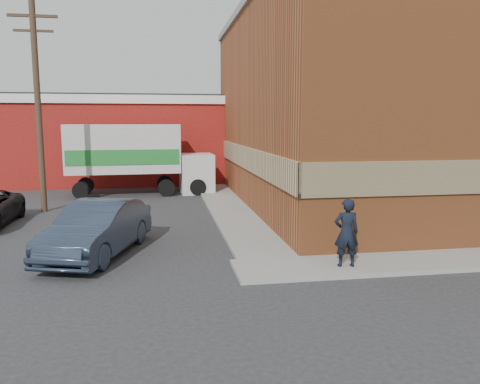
{
  "coord_description": "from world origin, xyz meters",
  "views": [
    {
      "loc": [
        -2.28,
        -12.47,
        3.89
      ],
      "look_at": [
        0.14,
        2.17,
        1.69
      ],
      "focal_mm": 35.0,
      "sensor_mm": 36.0,
      "label": 1
    }
  ],
  "objects_px": {
    "brick_building": "(387,106)",
    "man": "(346,233)",
    "box_truck": "(138,154)",
    "warehouse": "(106,139)",
    "sedan": "(98,229)",
    "utility_pole": "(38,102)"
  },
  "relations": [
    {
      "from": "brick_building",
      "to": "utility_pole",
      "type": "height_order",
      "value": "brick_building"
    },
    {
      "from": "warehouse",
      "to": "sedan",
      "type": "bearing_deg",
      "value": -84.53
    },
    {
      "from": "warehouse",
      "to": "sedan",
      "type": "relative_size",
      "value": 3.37
    },
    {
      "from": "brick_building",
      "to": "warehouse",
      "type": "relative_size",
      "value": 1.12
    },
    {
      "from": "warehouse",
      "to": "box_truck",
      "type": "distance_m",
      "value": 7.04
    },
    {
      "from": "sedan",
      "to": "warehouse",
      "type": "bearing_deg",
      "value": 112.46
    },
    {
      "from": "brick_building",
      "to": "sedan",
      "type": "relative_size",
      "value": 3.77
    },
    {
      "from": "utility_pole",
      "to": "box_truck",
      "type": "distance_m",
      "value": 6.43
    },
    {
      "from": "man",
      "to": "brick_building",
      "type": "bearing_deg",
      "value": -115.8
    },
    {
      "from": "brick_building",
      "to": "box_truck",
      "type": "xyz_separation_m",
      "value": [
        -12.09,
        4.42,
        -2.49
      ]
    },
    {
      "from": "sedan",
      "to": "box_truck",
      "type": "height_order",
      "value": "box_truck"
    },
    {
      "from": "warehouse",
      "to": "utility_pole",
      "type": "distance_m",
      "value": 11.27
    },
    {
      "from": "man",
      "to": "box_truck",
      "type": "bearing_deg",
      "value": -62.27
    },
    {
      "from": "sedan",
      "to": "brick_building",
      "type": "bearing_deg",
      "value": 47.6
    },
    {
      "from": "warehouse",
      "to": "sedan",
      "type": "xyz_separation_m",
      "value": [
        1.78,
        -18.53,
        -2.02
      ]
    },
    {
      "from": "warehouse",
      "to": "box_truck",
      "type": "height_order",
      "value": "warehouse"
    },
    {
      "from": "brick_building",
      "to": "man",
      "type": "bearing_deg",
      "value": -120.96
    },
    {
      "from": "utility_pole",
      "to": "sedan",
      "type": "bearing_deg",
      "value": -66.49
    },
    {
      "from": "utility_pole",
      "to": "warehouse",
      "type": "bearing_deg",
      "value": 82.23
    },
    {
      "from": "man",
      "to": "sedan",
      "type": "bearing_deg",
      "value": -15.89
    },
    {
      "from": "man",
      "to": "sedan",
      "type": "distance_m",
      "value": 7.15
    },
    {
      "from": "utility_pole",
      "to": "man",
      "type": "relative_size",
      "value": 4.95
    }
  ]
}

